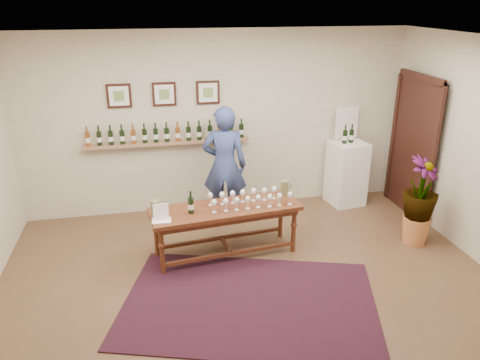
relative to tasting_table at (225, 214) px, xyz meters
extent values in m
plane|color=brown|center=(0.17, -0.93, -0.58)|extent=(6.00, 6.00, 0.00)
plane|color=beige|center=(0.17, 1.57, 0.82)|extent=(6.00, 0.00, 6.00)
plane|color=beige|center=(0.17, -3.43, 0.82)|extent=(6.00, 0.00, 6.00)
plane|color=white|center=(0.17, -0.93, 2.22)|extent=(6.00, 6.00, 0.00)
cube|color=#A37558|center=(-0.63, 1.48, 0.57)|extent=(2.50, 0.16, 0.04)
cube|color=black|center=(3.11, 0.77, 0.47)|extent=(0.10, 1.00, 2.10)
cube|color=black|center=(3.06, 0.77, 0.47)|extent=(0.04, 1.12, 2.22)
cube|color=black|center=(-1.28, 1.55, 1.30)|extent=(0.35, 0.03, 0.35)
cube|color=white|center=(-1.28, 1.53, 1.30)|extent=(0.28, 0.01, 0.28)
cube|color=#729D4E|center=(-1.28, 1.53, 1.30)|extent=(0.15, 0.00, 0.15)
cube|color=black|center=(-0.63, 1.55, 1.30)|extent=(0.35, 0.03, 0.35)
cube|color=white|center=(-0.63, 1.53, 1.30)|extent=(0.28, 0.01, 0.28)
cube|color=#729D4E|center=(-0.63, 1.53, 1.30)|extent=(0.15, 0.00, 0.15)
cube|color=black|center=(0.02, 1.55, 1.30)|extent=(0.35, 0.03, 0.35)
cube|color=white|center=(0.02, 1.53, 1.30)|extent=(0.28, 0.01, 0.28)
cube|color=#729D4E|center=(0.02, 1.53, 1.30)|extent=(0.15, 0.00, 0.15)
cube|color=#44110C|center=(0.07, -1.13, -0.58)|extent=(3.24, 2.63, 0.01)
cube|color=#4D2813|center=(0.00, 0.00, 0.08)|extent=(2.00, 0.85, 0.05)
cube|color=#4D2813|center=(0.00, 0.00, 0.02)|extent=(1.88, 0.73, 0.09)
cylinder|color=#4D2813|center=(-0.85, -0.33, -0.27)|extent=(0.07, 0.07, 0.63)
cylinder|color=#4D2813|center=(0.90, -0.11, -0.27)|extent=(0.07, 0.07, 0.63)
cylinder|color=#4D2813|center=(-0.90, 0.11, -0.27)|extent=(0.07, 0.07, 0.63)
cylinder|color=#4D2813|center=(0.85, 0.33, -0.27)|extent=(0.07, 0.07, 0.63)
cube|color=#4D2813|center=(0.03, -0.22, -0.46)|extent=(1.76, 0.26, 0.04)
cube|color=#4D2813|center=(-0.03, 0.22, -0.46)|extent=(1.76, 0.26, 0.04)
cube|color=#4D2813|center=(0.00, 0.00, -0.46)|extent=(0.10, 0.44, 0.04)
cube|color=white|center=(-0.83, -0.21, 0.21)|extent=(0.24, 0.18, 0.21)
cube|color=white|center=(2.23, 1.26, -0.06)|extent=(0.60, 0.60, 1.05)
cube|color=white|center=(2.24, 1.43, 0.74)|extent=(0.41, 0.08, 0.56)
cone|color=#CD7A44|center=(2.63, -0.23, -0.39)|extent=(0.37, 0.37, 0.40)
imported|color=#213C18|center=(2.63, -0.23, 0.15)|extent=(0.80, 0.80, 0.69)
imported|color=navy|center=(0.16, 0.99, 0.31)|extent=(0.74, 0.57, 1.80)
camera|label=1|loc=(-0.91, -5.41, 2.64)|focal=35.00mm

